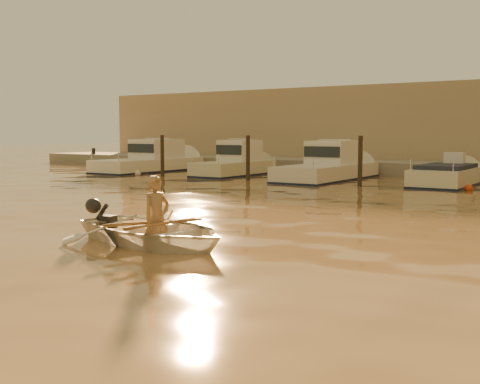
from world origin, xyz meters
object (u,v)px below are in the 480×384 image
Objects in this scene: moored_boat_1 at (234,163)px; moored_boat_3 at (448,180)px; moored_boat_0 at (149,160)px; dinghy at (153,231)px; moored_boat_2 at (328,166)px; person at (157,218)px; waterfront_building at (452,128)px.

moored_boat_1 reaches higher than moored_boat_3.
moored_boat_3 is at bearing 0.00° from moored_boat_0.
moored_boat_2 reaches higher than dinghy.
moored_boat_3 is at bearing 5.08° from person.
person is at bearing -75.88° from moored_boat_2.
moored_boat_2 is (-3.97, 16.17, 0.37)m from dinghy.
moored_boat_3 is (5.30, 0.00, -0.40)m from moored_boat_2.
moored_boat_0 is 1.30× the size of moored_boat_1.
waterfront_building is (-1.43, 27.19, 1.89)m from person.
dinghy is 0.47× the size of moored_boat_2.
moored_boat_1 is at bearing -125.08° from waterfront_building.
moored_boat_0 and moored_boat_1 have the same top height.
moored_boat_2 is (10.74, 0.00, 0.00)m from moored_boat_0.
moored_boat_3 is (10.38, 0.00, -0.40)m from moored_boat_1.
moored_boat_1 is (-9.15, 16.19, 0.12)m from person.
person is 21.94m from moored_boat_0.
waterfront_building reaches higher than moored_boat_3.
person reaches higher than dinghy.
moored_boat_3 reaches higher than dinghy.
person is 27.29m from waterfront_building.
moored_boat_0 is at bearing 180.00° from moored_boat_3.
waterfront_building reaches higher than person.
moored_boat_0 reaches higher than moored_boat_3.
dinghy is at bearing -94.68° from moored_boat_3.
moored_boat_0 is at bearing 51.86° from person.
moored_boat_3 is at bearing 4.73° from dinghy.
waterfront_building reaches higher than moored_boat_1.
moored_boat_0 is 1.01× the size of moored_boat_2.
moored_boat_0 reaches higher than dinghy.
moored_boat_3 is 0.12× the size of waterfront_building.
moored_boat_0 is at bearing -140.57° from waterfront_building.
moored_boat_1 and moored_boat_2 have the same top height.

